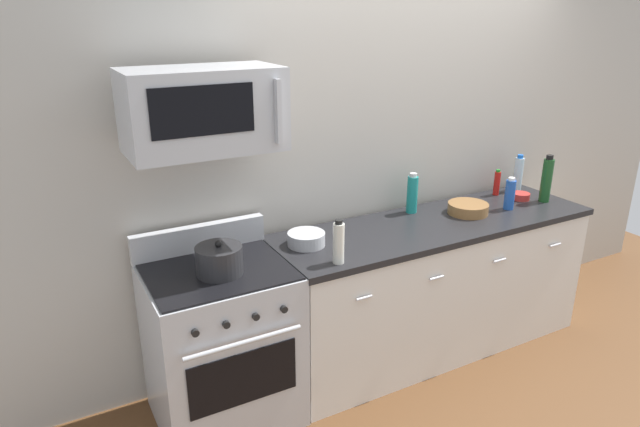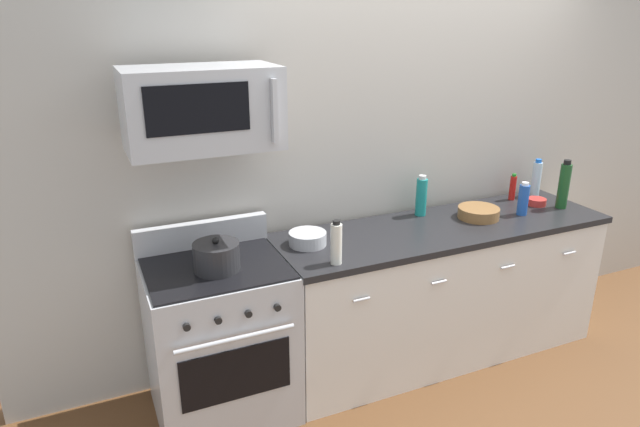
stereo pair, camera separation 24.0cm
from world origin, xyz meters
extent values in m
plane|color=brown|center=(0.00, 0.00, 0.00)|extent=(6.34, 6.34, 0.00)
cube|color=#B7B2A8|center=(0.00, 0.41, 1.35)|extent=(5.28, 0.10, 2.70)
cube|color=silver|center=(0.00, 0.00, 0.44)|extent=(2.16, 0.62, 0.88)
cube|color=black|center=(0.00, 0.00, 0.90)|extent=(2.19, 0.65, 0.04)
cube|color=black|center=(0.00, -0.28, 0.05)|extent=(2.16, 0.02, 0.10)
cylinder|color=silver|center=(-0.76, -0.32, 0.72)|extent=(0.10, 0.02, 0.02)
cylinder|color=silver|center=(-0.25, -0.32, 0.72)|extent=(0.10, 0.02, 0.02)
cylinder|color=silver|center=(0.25, -0.32, 0.72)|extent=(0.10, 0.02, 0.02)
cylinder|color=silver|center=(0.76, -0.32, 0.72)|extent=(0.10, 0.02, 0.02)
cube|color=#B7BABF|center=(-1.47, 0.00, 0.46)|extent=(0.76, 0.64, 0.91)
cube|color=black|center=(-1.47, -0.32, 0.45)|extent=(0.58, 0.01, 0.30)
cylinder|color=#B7BABF|center=(-1.47, -0.35, 0.68)|extent=(0.61, 0.02, 0.02)
cube|color=#B7BABF|center=(-1.47, 0.29, 0.99)|extent=(0.76, 0.06, 0.16)
cube|color=black|center=(-1.47, 0.00, 0.92)|extent=(0.73, 0.61, 0.01)
cylinder|color=black|center=(-1.70, -0.33, 0.79)|extent=(0.04, 0.02, 0.04)
cylinder|color=black|center=(-1.55, -0.33, 0.79)|extent=(0.04, 0.02, 0.04)
cylinder|color=black|center=(-1.40, -0.33, 0.79)|extent=(0.04, 0.02, 0.04)
cylinder|color=black|center=(-1.24, -0.33, 0.79)|extent=(0.04, 0.02, 0.04)
cube|color=#B7BABF|center=(-1.47, 0.05, 1.75)|extent=(0.74, 0.40, 0.40)
cube|color=black|center=(-1.53, -0.15, 1.78)|extent=(0.48, 0.01, 0.22)
cube|color=#B7BABF|center=(-1.17, -0.17, 1.75)|extent=(0.02, 0.04, 0.30)
cylinder|color=#B21914|center=(0.74, 0.23, 1.01)|extent=(0.04, 0.04, 0.17)
cylinder|color=#19721E|center=(0.74, 0.23, 1.10)|extent=(0.03, 0.03, 0.02)
cylinder|color=silver|center=(0.95, 0.23, 1.04)|extent=(0.06, 0.06, 0.25)
cylinder|color=blue|center=(0.95, 0.23, 1.18)|extent=(0.04, 0.04, 0.02)
cylinder|color=#19471E|center=(0.92, -0.05, 1.07)|extent=(0.07, 0.07, 0.31)
cylinder|color=black|center=(0.92, -0.05, 1.24)|extent=(0.05, 0.05, 0.03)
cylinder|color=#197F7A|center=(-0.04, 0.22, 1.04)|extent=(0.07, 0.07, 0.25)
cylinder|color=beige|center=(-0.04, 0.22, 1.18)|extent=(0.05, 0.05, 0.02)
cylinder|color=#1E4CA5|center=(0.58, -0.04, 1.02)|extent=(0.07, 0.07, 0.20)
cylinder|color=silver|center=(0.58, -0.04, 1.13)|extent=(0.04, 0.04, 0.02)
cylinder|color=silver|center=(-0.87, -0.23, 1.03)|extent=(0.06, 0.06, 0.22)
cylinder|color=black|center=(-0.87, -0.23, 1.16)|extent=(0.04, 0.04, 0.02)
cylinder|color=#B2B5BA|center=(-0.91, 0.07, 0.96)|extent=(0.22, 0.22, 0.08)
torus|color=#B2B5BA|center=(-0.91, 0.07, 0.99)|extent=(0.22, 0.22, 0.01)
cylinder|color=#B2B5BA|center=(-0.91, 0.07, 0.93)|extent=(0.12, 0.12, 0.01)
cylinder|color=#B72D28|center=(0.81, 0.06, 0.94)|extent=(0.13, 0.13, 0.05)
torus|color=#B72D28|center=(0.81, 0.06, 0.96)|extent=(0.13, 0.13, 0.01)
cylinder|color=#B72D28|center=(0.81, 0.06, 0.92)|extent=(0.07, 0.07, 0.01)
cylinder|color=brown|center=(0.28, 0.02, 0.96)|extent=(0.27, 0.27, 0.07)
torus|color=brown|center=(0.28, 0.02, 0.98)|extent=(0.27, 0.27, 0.01)
cylinder|color=brown|center=(0.28, 0.02, 0.93)|extent=(0.15, 0.15, 0.01)
cylinder|color=#262628|center=(-1.47, -0.05, 1.00)|extent=(0.24, 0.24, 0.15)
sphere|color=black|center=(-1.47, -0.05, 1.09)|extent=(0.04, 0.04, 0.04)
camera|label=1|loc=(-2.28, -2.60, 2.22)|focal=31.67mm
camera|label=2|loc=(-2.06, -2.71, 2.22)|focal=31.67mm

